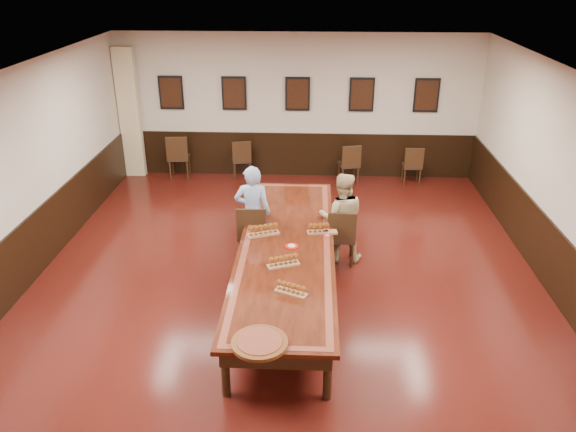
# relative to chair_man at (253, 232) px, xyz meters

# --- Properties ---
(floor) EXTENTS (8.00, 10.00, 0.02)m
(floor) POSITION_rel_chair_man_xyz_m (0.60, -0.91, -0.52)
(floor) COLOR black
(floor) RESTS_ON ground
(ceiling) EXTENTS (8.00, 10.00, 0.02)m
(ceiling) POSITION_rel_chair_man_xyz_m (0.60, -0.91, 2.70)
(ceiling) COLOR white
(ceiling) RESTS_ON floor
(wall_back) EXTENTS (8.00, 0.02, 3.20)m
(wall_back) POSITION_rel_chair_man_xyz_m (0.60, 4.10, 1.09)
(wall_back) COLOR beige
(wall_back) RESTS_ON floor
(wall_left) EXTENTS (0.02, 10.00, 3.20)m
(wall_left) POSITION_rel_chair_man_xyz_m (-3.41, -0.91, 1.09)
(wall_left) COLOR beige
(wall_left) RESTS_ON floor
(wall_right) EXTENTS (0.02, 10.00, 3.20)m
(wall_right) POSITION_rel_chair_man_xyz_m (4.61, -0.91, 1.09)
(wall_right) COLOR beige
(wall_right) RESTS_ON floor
(chair_man) EXTENTS (0.49, 0.53, 1.01)m
(chair_man) POSITION_rel_chair_man_xyz_m (0.00, 0.00, 0.00)
(chair_man) COLOR black
(chair_man) RESTS_ON floor
(chair_woman) EXTENTS (0.46, 0.50, 0.97)m
(chair_woman) POSITION_rel_chair_man_xyz_m (1.45, -0.00, -0.02)
(chair_woman) COLOR black
(chair_woman) RESTS_ON floor
(spare_chair_a) EXTENTS (0.52, 0.56, 1.01)m
(spare_chair_a) POSITION_rel_chair_man_xyz_m (-2.09, 3.81, -0.00)
(spare_chair_a) COLOR black
(spare_chair_a) RESTS_ON floor
(spare_chair_b) EXTENTS (0.51, 0.54, 0.90)m
(spare_chair_b) POSITION_rel_chair_man_xyz_m (-0.67, 3.87, -0.06)
(spare_chair_b) COLOR black
(spare_chair_b) RESTS_ON floor
(spare_chair_c) EXTENTS (0.51, 0.54, 0.91)m
(spare_chair_c) POSITION_rel_chair_man_xyz_m (1.77, 3.65, -0.05)
(spare_chair_c) COLOR black
(spare_chair_c) RESTS_ON floor
(spare_chair_d) EXTENTS (0.41, 0.45, 0.87)m
(spare_chair_d) POSITION_rel_chair_man_xyz_m (3.17, 3.67, -0.07)
(spare_chair_d) COLOR black
(spare_chair_d) RESTS_ON floor
(person_man) EXTENTS (0.60, 0.40, 1.62)m
(person_man) POSITION_rel_chair_man_xyz_m (-0.00, 0.11, 0.30)
(person_man) COLOR #4C7AC0
(person_man) RESTS_ON floor
(person_woman) EXTENTS (0.76, 0.60, 1.52)m
(person_woman) POSITION_rel_chair_man_xyz_m (1.45, 0.10, 0.25)
(person_woman) COLOR tan
(person_woman) RESTS_ON floor
(pink_phone) EXTENTS (0.10, 0.14, 0.01)m
(pink_phone) POSITION_rel_chair_man_xyz_m (1.20, -0.52, 0.25)
(pink_phone) COLOR #FF5497
(pink_phone) RESTS_ON conference_table
(curtain) EXTENTS (0.45, 0.18, 2.90)m
(curtain) POSITION_rel_chair_man_xyz_m (-3.15, 3.91, 0.94)
(curtain) COLOR #CBBA8B
(curtain) RESTS_ON floor
(wainscoting) EXTENTS (8.00, 10.00, 1.00)m
(wainscoting) POSITION_rel_chair_man_xyz_m (0.60, -0.91, -0.01)
(wainscoting) COLOR black
(wainscoting) RESTS_ON floor
(conference_table) EXTENTS (1.40, 5.00, 0.76)m
(conference_table) POSITION_rel_chair_man_xyz_m (0.60, -0.91, 0.10)
(conference_table) COLOR black
(conference_table) RESTS_ON floor
(posters) EXTENTS (6.14, 0.04, 0.74)m
(posters) POSITION_rel_chair_man_xyz_m (0.60, 4.03, 1.39)
(posters) COLOR black
(posters) RESTS_ON wall_back
(flight_a) EXTENTS (0.52, 0.33, 0.19)m
(flight_a) POSITION_rel_chair_man_xyz_m (0.23, -0.59, 0.33)
(flight_a) COLOR #905E3C
(flight_a) RESTS_ON conference_table
(flight_b) EXTENTS (0.48, 0.20, 0.17)m
(flight_b) POSITION_rel_chair_man_xyz_m (1.11, -0.48, 0.32)
(flight_b) COLOR #905E3C
(flight_b) RESTS_ON conference_table
(flight_c) EXTENTS (0.47, 0.29, 0.17)m
(flight_c) POSITION_rel_chair_man_xyz_m (0.59, -1.51, 0.32)
(flight_c) COLOR #905E3C
(flight_c) RESTS_ON conference_table
(flight_d) EXTENTS (0.44, 0.29, 0.16)m
(flight_d) POSITION_rel_chair_man_xyz_m (0.72, -2.21, 0.32)
(flight_d) COLOR #905E3C
(flight_d) RESTS_ON conference_table
(red_plate_grp) EXTENTS (0.20, 0.20, 0.03)m
(red_plate_grp) POSITION_rel_chair_man_xyz_m (0.68, -0.96, 0.25)
(red_plate_grp) COLOR red
(red_plate_grp) RESTS_ON conference_table
(carved_platter) EXTENTS (0.66, 0.66, 0.05)m
(carved_platter) POSITION_rel_chair_man_xyz_m (0.42, -3.25, 0.27)
(carved_platter) COLOR #502710
(carved_platter) RESTS_ON conference_table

